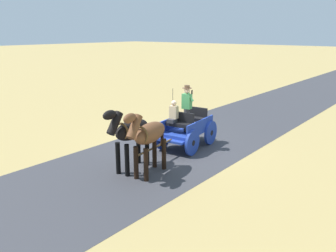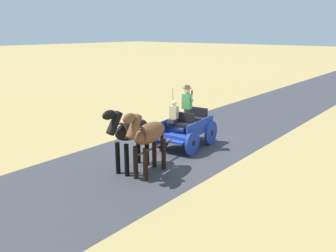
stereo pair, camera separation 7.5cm
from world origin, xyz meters
The scene contains 5 objects.
ground_plane centered at (0.00, 0.00, 0.00)m, with size 200.00×200.00×0.00m, color tan.
road_surface centered at (0.00, 0.00, 0.00)m, with size 5.22×160.00×0.01m, color #38383D.
horse_drawn_carriage centered at (-0.26, -0.06, 0.82)m, with size 1.68×4.52×2.50m.
horse_near_side centered at (-0.96, 2.91, 1.32)m, with size 0.82×2.15×2.21m.
horse_off_side centered at (-0.25, 2.99, 1.32)m, with size 0.76×2.15×2.21m.
Camera 2 is at (-7.98, 10.46, 4.45)m, focal length 37.15 mm.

